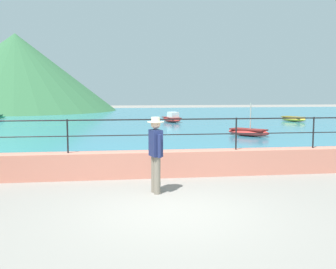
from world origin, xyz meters
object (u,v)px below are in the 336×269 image
person_walking (156,151)px  boat_5 (172,118)px  boat_0 (293,119)px  boat_2 (248,132)px

person_walking → boat_5: 20.45m
person_walking → boat_0: size_ratio=0.71×
person_walking → boat_0: 23.41m
boat_0 → boat_5: 9.38m
boat_0 → boat_2: size_ratio=1.07×
boat_2 → boat_0: bearing=53.4°
person_walking → boat_0: bearing=57.1°
boat_5 → boat_2: bearing=-75.2°
boat_2 → boat_5: size_ratio=0.94×
person_walking → boat_0: person_walking is taller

